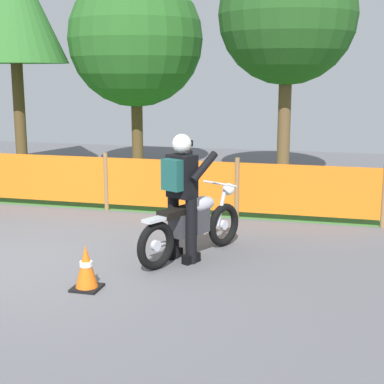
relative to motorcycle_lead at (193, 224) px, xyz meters
name	(u,v)px	position (x,y,z in m)	size (l,w,h in m)	color
ground	(20,261)	(-2.19, -0.75, -0.47)	(24.00, 24.00, 0.02)	#5B5B60
grass_verge	(157,181)	(-2.19, 5.17, -0.45)	(24.00, 5.88, 0.01)	#427A33
barrier_fence	(106,181)	(-2.19, 2.23, 0.08)	(9.64, 0.08, 1.05)	olive
tree_leftmost	(13,4)	(-5.84, 5.54, 3.58)	(2.52, 2.52, 5.46)	brown
tree_near_left	(136,39)	(-3.08, 6.38, 2.78)	(3.26, 3.26, 4.87)	brown
tree_near_right	(287,16)	(0.64, 5.52, 3.17)	(2.93, 2.93, 5.11)	brown
motorcycle_lead	(193,224)	(0.00, 0.00, 0.00)	(1.04, 1.82, 0.94)	black
rider_lead	(182,190)	(-0.10, -0.19, 0.49)	(0.70, 0.78, 1.69)	black
traffic_cone	(86,268)	(-0.88, -1.48, -0.20)	(0.32, 0.32, 0.53)	black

